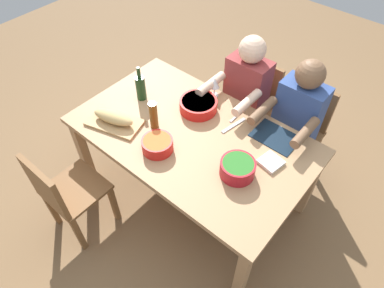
% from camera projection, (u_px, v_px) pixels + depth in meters
% --- Properties ---
extents(ground_plane, '(8.00, 8.00, 0.00)m').
position_uv_depth(ground_plane, '(192.00, 192.00, 3.01)').
color(ground_plane, brown).
extents(dining_table, '(1.73, 1.04, 0.74)m').
position_uv_depth(dining_table, '(192.00, 141.00, 2.52)').
color(dining_table, '#A87F56').
rests_on(dining_table, ground_plane).
extents(chair_near_center, '(0.40, 0.40, 0.85)m').
position_uv_depth(chair_near_center, '(252.00, 102.00, 3.09)').
color(chair_near_center, brown).
rests_on(chair_near_center, ground_plane).
extents(diner_near_center, '(0.41, 0.53, 1.20)m').
position_uv_depth(diner_near_center, '(243.00, 94.00, 2.83)').
color(diner_near_center, '#2D2D38').
rests_on(diner_near_center, ground_plane).
extents(chair_near_left, '(0.40, 0.40, 0.85)m').
position_uv_depth(chair_near_left, '(300.00, 126.00, 2.88)').
color(chair_near_left, brown).
rests_on(chair_near_left, ground_plane).
extents(diner_near_left, '(0.41, 0.53, 1.20)m').
position_uv_depth(diner_near_left, '(295.00, 119.00, 2.63)').
color(diner_near_left, '#2D2D38').
rests_on(diner_near_left, ground_plane).
extents(chair_far_right, '(0.40, 0.40, 0.85)m').
position_uv_depth(chair_far_right, '(65.00, 193.00, 2.43)').
color(chair_far_right, brown).
rests_on(chair_far_right, ground_plane).
extents(serving_bowl_pasta, '(0.29, 0.29, 0.09)m').
position_uv_depth(serving_bowl_pasta, '(198.00, 105.00, 2.60)').
color(serving_bowl_pasta, red).
rests_on(serving_bowl_pasta, dining_table).
extents(serving_bowl_fruit, '(0.22, 0.22, 0.09)m').
position_uv_depth(serving_bowl_fruit, '(157.00, 144.00, 2.33)').
color(serving_bowl_fruit, red).
rests_on(serving_bowl_fruit, dining_table).
extents(serving_bowl_greens, '(0.23, 0.23, 0.11)m').
position_uv_depth(serving_bowl_greens, '(238.00, 168.00, 2.18)').
color(serving_bowl_greens, '#B21923').
rests_on(serving_bowl_greens, dining_table).
extents(cutting_board, '(0.45, 0.32, 0.02)m').
position_uv_depth(cutting_board, '(115.00, 123.00, 2.53)').
color(cutting_board, tan).
rests_on(cutting_board, dining_table).
extents(bread_loaf, '(0.34, 0.19, 0.09)m').
position_uv_depth(bread_loaf, '(113.00, 117.00, 2.49)').
color(bread_loaf, tan).
rests_on(bread_loaf, cutting_board).
extents(wine_bottle, '(0.08, 0.08, 0.29)m').
position_uv_depth(wine_bottle, '(141.00, 87.00, 2.65)').
color(wine_bottle, '#193819').
rests_on(wine_bottle, dining_table).
extents(beer_bottle, '(0.06, 0.06, 0.22)m').
position_uv_depth(beer_bottle, '(154.00, 115.00, 2.43)').
color(beer_bottle, brown).
rests_on(beer_bottle, dining_table).
extents(wine_glass, '(0.08, 0.08, 0.17)m').
position_uv_depth(wine_glass, '(215.00, 84.00, 2.67)').
color(wine_glass, silver).
rests_on(wine_glass, dining_table).
extents(fork_near_center, '(0.02, 0.17, 0.01)m').
position_uv_depth(fork_near_center, '(237.00, 116.00, 2.59)').
color(fork_near_center, silver).
rests_on(fork_near_center, dining_table).
extents(placemat_near_left, '(0.32, 0.23, 0.01)m').
position_uv_depth(placemat_near_left, '(275.00, 137.00, 2.44)').
color(placemat_near_left, '#142333').
rests_on(placemat_near_left, dining_table).
extents(carving_knife, '(0.06, 0.23, 0.01)m').
position_uv_depth(carving_knife, '(234.00, 125.00, 2.52)').
color(carving_knife, silver).
rests_on(carving_knife, dining_table).
extents(napkin_stack, '(0.16, 0.16, 0.02)m').
position_uv_depth(napkin_stack, '(271.00, 162.00, 2.27)').
color(napkin_stack, white).
rests_on(napkin_stack, dining_table).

